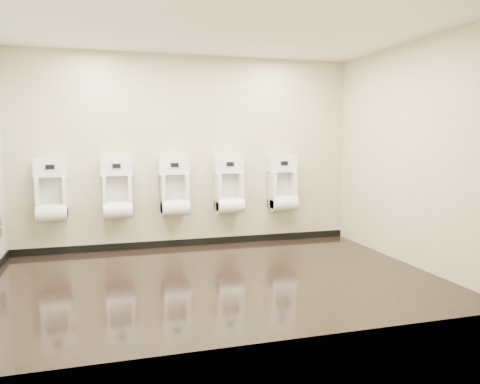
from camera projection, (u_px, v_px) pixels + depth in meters
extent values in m
cube|color=black|center=(217.00, 279.00, 5.36)|extent=(5.00, 3.50, 0.00)
cube|color=white|center=(216.00, 27.00, 5.04)|extent=(5.00, 3.50, 0.00)
cube|color=beige|center=(189.00, 152.00, 6.87)|extent=(5.00, 0.02, 2.80)
cube|color=beige|center=(270.00, 165.00, 3.53)|extent=(5.00, 0.02, 2.80)
cube|color=beige|center=(409.00, 154.00, 5.89)|extent=(0.02, 3.50, 2.80)
cube|color=black|center=(190.00, 242.00, 7.01)|extent=(5.00, 0.02, 0.10)
cylinder|color=silver|center=(0.00, 228.00, 5.76)|extent=(0.02, 0.04, 0.04)
cube|color=white|center=(52.00, 198.00, 6.28)|extent=(0.39, 0.28, 0.55)
cube|color=silver|center=(52.00, 194.00, 6.36)|extent=(0.29, 0.01, 0.43)
cylinder|color=white|center=(52.00, 213.00, 6.23)|extent=(0.39, 0.24, 0.24)
cube|color=white|center=(51.00, 168.00, 6.27)|extent=(0.43, 0.21, 0.24)
cube|color=black|center=(50.00, 167.00, 6.16)|extent=(0.11, 0.01, 0.06)
cube|color=silver|center=(50.00, 167.00, 6.16)|extent=(0.13, 0.01, 0.08)
cylinder|color=silver|center=(68.00, 168.00, 6.33)|extent=(0.01, 0.03, 0.03)
cube|color=white|center=(117.00, 195.00, 6.51)|extent=(0.39, 0.28, 0.55)
cube|color=silver|center=(117.00, 192.00, 6.60)|extent=(0.29, 0.01, 0.43)
cylinder|color=white|center=(118.00, 210.00, 6.46)|extent=(0.39, 0.24, 0.24)
cube|color=white|center=(116.00, 167.00, 6.50)|extent=(0.43, 0.21, 0.24)
cube|color=black|center=(117.00, 166.00, 6.40)|extent=(0.11, 0.01, 0.06)
cube|color=silver|center=(117.00, 166.00, 6.40)|extent=(0.13, 0.01, 0.08)
cylinder|color=silver|center=(133.00, 167.00, 6.57)|extent=(0.01, 0.03, 0.03)
cube|color=white|center=(175.00, 194.00, 6.74)|extent=(0.39, 0.28, 0.55)
cube|color=silver|center=(174.00, 190.00, 6.82)|extent=(0.29, 0.01, 0.43)
cylinder|color=white|center=(176.00, 208.00, 6.69)|extent=(0.39, 0.24, 0.24)
cube|color=white|center=(174.00, 166.00, 6.73)|extent=(0.43, 0.21, 0.24)
cube|color=black|center=(175.00, 165.00, 6.62)|extent=(0.11, 0.01, 0.06)
cube|color=silver|center=(175.00, 165.00, 6.62)|extent=(0.13, 0.01, 0.08)
cylinder|color=silver|center=(189.00, 166.00, 6.79)|extent=(0.01, 0.03, 0.03)
cube|color=white|center=(229.00, 192.00, 6.96)|extent=(0.39, 0.28, 0.55)
cube|color=silver|center=(228.00, 188.00, 7.05)|extent=(0.29, 0.01, 0.43)
cylinder|color=white|center=(230.00, 206.00, 6.91)|extent=(0.39, 0.24, 0.24)
cube|color=white|center=(228.00, 165.00, 6.95)|extent=(0.43, 0.21, 0.24)
cube|color=black|center=(230.00, 164.00, 6.85)|extent=(0.11, 0.01, 0.06)
cube|color=silver|center=(230.00, 164.00, 6.85)|extent=(0.13, 0.01, 0.08)
cylinder|color=silver|center=(243.00, 165.00, 7.01)|extent=(0.01, 0.03, 0.03)
cube|color=white|center=(282.00, 190.00, 7.20)|extent=(0.39, 0.28, 0.55)
cube|color=silver|center=(280.00, 187.00, 7.28)|extent=(0.29, 0.01, 0.43)
cylinder|color=white|center=(284.00, 203.00, 7.15)|extent=(0.39, 0.24, 0.24)
cube|color=white|center=(282.00, 164.00, 7.19)|extent=(0.43, 0.21, 0.24)
cube|color=black|center=(284.00, 163.00, 7.08)|extent=(0.11, 0.01, 0.06)
cube|color=silver|center=(284.00, 163.00, 7.09)|extent=(0.13, 0.01, 0.08)
cylinder|color=silver|center=(295.00, 164.00, 7.25)|extent=(0.01, 0.03, 0.03)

